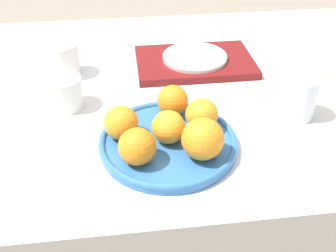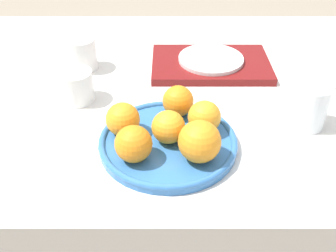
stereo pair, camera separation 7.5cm
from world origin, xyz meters
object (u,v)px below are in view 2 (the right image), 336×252
object	(u,v)px
orange_3	(199,142)
water_glass	(310,106)
orange_4	(204,117)
cup_1	(76,86)
orange_0	(133,144)
fruit_platter	(168,142)
orange_5	(178,101)
cup_2	(81,54)
serving_tray	(211,64)
orange_1	(168,127)
side_plate	(211,59)
orange_2	(121,119)

from	to	relation	value
orange_3	water_glass	xyz separation A→B (m)	(0.24, 0.13, -0.01)
orange_4	cup_1	bearing A→B (deg)	153.88
orange_0	water_glass	distance (m)	0.38
fruit_platter	orange_5	size ratio (longest dim) A/B	4.14
orange_4	orange_5	world-z (taller)	same
fruit_platter	cup_2	xyz separation A→B (m)	(-0.23, 0.33, 0.03)
orange_4	serving_tray	bearing A→B (deg)	82.18
orange_1	orange_5	xyz separation A→B (m)	(0.02, 0.09, 0.00)
cup_1	serving_tray	bearing A→B (deg)	26.37
orange_3	side_plate	world-z (taller)	orange_3
orange_4	serving_tray	xyz separation A→B (m)	(0.04, 0.30, -0.04)
orange_0	orange_3	size ratio (longest dim) A/B	0.88
orange_1	side_plate	world-z (taller)	orange_1
side_plate	water_glass	bearing A→B (deg)	-55.07
orange_4	serving_tray	world-z (taller)	orange_4
orange_1	side_plate	size ratio (longest dim) A/B	0.38
orange_3	orange_4	bearing A→B (deg)	79.86
fruit_platter	orange_1	bearing A→B (deg)	-31.37
fruit_platter	orange_3	world-z (taller)	orange_3
orange_0	cup_2	distance (m)	0.42
orange_5	water_glass	size ratio (longest dim) A/B	0.70
fruit_platter	orange_3	xyz separation A→B (m)	(0.06, -0.05, 0.04)
orange_1	orange_4	distance (m)	0.08
orange_1	orange_3	size ratio (longest dim) A/B	0.83
orange_3	serving_tray	xyz separation A→B (m)	(0.06, 0.39, -0.04)
serving_tray	orange_4	bearing A→B (deg)	-97.82
cup_1	orange_5	bearing A→B (deg)	-19.07
side_plate	cup_1	size ratio (longest dim) A/B	2.17
orange_2	orange_5	distance (m)	0.13
orange_2	water_glass	world-z (taller)	water_glass
orange_1	orange_2	distance (m)	0.10
water_glass	side_plate	bearing A→B (deg)	124.93
orange_3	cup_2	bearing A→B (deg)	126.68
water_glass	cup_2	distance (m)	0.58
orange_5	side_plate	distance (m)	0.26
orange_3	cup_1	world-z (taller)	orange_3
orange_4	cup_2	size ratio (longest dim) A/B	0.79
fruit_platter	serving_tray	size ratio (longest dim) A/B	0.89
orange_3	orange_5	bearing A→B (deg)	103.84
fruit_platter	orange_4	world-z (taller)	orange_4
orange_0	orange_5	distance (m)	0.17
orange_1	orange_3	world-z (taller)	orange_3
orange_4	fruit_platter	bearing A→B (deg)	-155.64
fruit_platter	water_glass	bearing A→B (deg)	13.77
orange_0	orange_3	distance (m)	0.12
fruit_platter	orange_2	size ratio (longest dim) A/B	4.05
orange_5	serving_tray	world-z (taller)	orange_5
serving_tray	water_glass	bearing A→B (deg)	-55.07
orange_5	side_plate	world-z (taller)	orange_5
cup_1	orange_3	bearing A→B (deg)	-40.06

